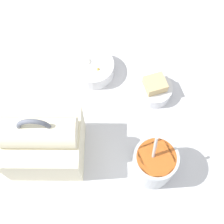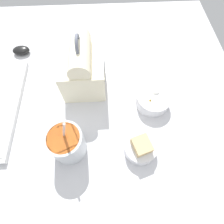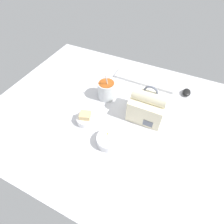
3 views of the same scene
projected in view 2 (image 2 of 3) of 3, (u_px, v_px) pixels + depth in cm
name	position (u px, v px, depth cm)	size (l,w,h in cm)	color
desk_surface	(102.00, 124.00, 62.30)	(140.00, 110.00, 2.00)	silver
keyboard	(2.00, 107.00, 63.26)	(40.90, 11.74, 2.10)	silver
lunch_bag	(83.00, 68.00, 62.32)	(18.47, 15.44, 21.80)	#EFE5C1
soup_cup	(67.00, 143.00, 52.13)	(10.56, 10.56, 18.44)	silver
bento_bowl_sandwich	(141.00, 148.00, 54.89)	(10.24, 10.24, 6.57)	silver
bento_bowl_snacks	(153.00, 100.00, 62.99)	(12.05, 12.05, 5.48)	silver
computer_mouse	(21.00, 50.00, 75.72)	(4.97, 7.14, 2.91)	black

